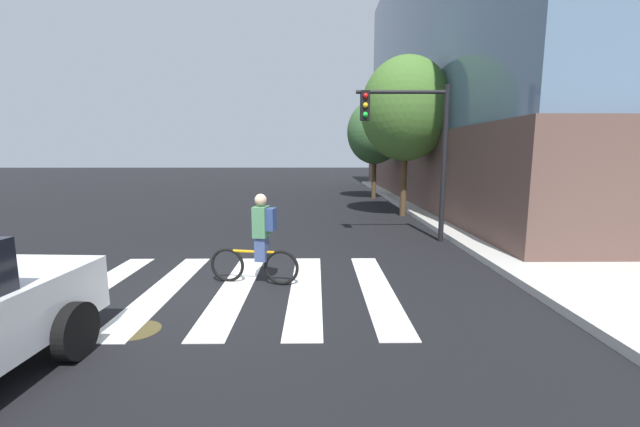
{
  "coord_description": "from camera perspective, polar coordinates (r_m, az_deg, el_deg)",
  "views": [
    {
      "loc": [
        1.8,
        -6.82,
        2.42
      ],
      "look_at": [
        1.87,
        0.51,
        1.3
      ],
      "focal_mm": 22.25,
      "sensor_mm": 36.0,
      "label": 1
    }
  ],
  "objects": [
    {
      "name": "street_tree_near",
      "position": [
        15.68,
        12.24,
        14.43
      ],
      "size": [
        3.36,
        3.36,
        5.98
      ],
      "color": "#4C3823",
      "rests_on": "ground"
    },
    {
      "name": "fire_hydrant",
      "position": [
        16.57,
        19.24,
        1.67
      ],
      "size": [
        0.33,
        0.22,
        0.78
      ],
      "color": "gold",
      "rests_on": "sidewalk"
    },
    {
      "name": "manhole_cover",
      "position": [
        6.23,
        -24.83,
        -14.97
      ],
      "size": [
        0.64,
        0.64,
        0.01
      ],
      "primitive_type": "cylinder",
      "color": "#473D1E",
      "rests_on": "ground"
    },
    {
      "name": "cyclist",
      "position": [
        7.39,
        -8.64,
        -3.73
      ],
      "size": [
        1.69,
        0.4,
        1.69
      ],
      "color": "black",
      "rests_on": "ground"
    },
    {
      "name": "traffic_light_near",
      "position": [
        11.04,
        13.41,
        10.76
      ],
      "size": [
        2.47,
        0.28,
        4.2
      ],
      "color": "black",
      "rests_on": "ground"
    },
    {
      "name": "corner_building",
      "position": [
        25.33,
        35.58,
        16.55
      ],
      "size": [
        19.92,
        24.87,
        13.23
      ],
      "color": "brown",
      "rests_on": "ground"
    },
    {
      "name": "ground_plane",
      "position": [
        7.46,
        -14.76,
        -10.53
      ],
      "size": [
        120.0,
        120.0,
        0.0
      ],
      "primitive_type": "plane",
      "color": "black"
    },
    {
      "name": "crosswalk_stripes",
      "position": [
        7.38,
        -12.1,
        -10.59
      ],
      "size": [
        5.62,
        4.1,
        0.01
      ],
      "color": "silver",
      "rests_on": "ground"
    },
    {
      "name": "street_tree_mid",
      "position": [
        21.56,
        7.89,
        11.5
      ],
      "size": [
        2.92,
        2.92,
        5.2
      ],
      "color": "#4C3823",
      "rests_on": "ground"
    }
  ]
}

